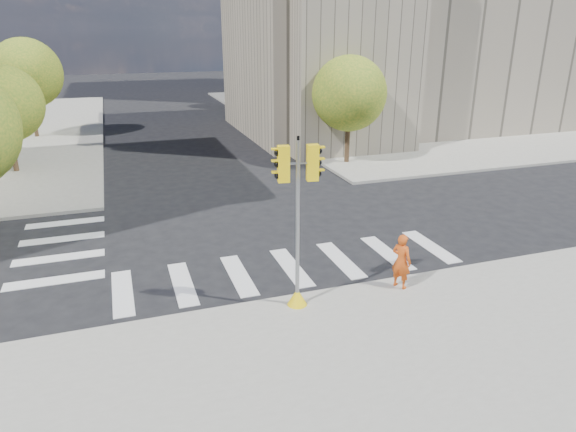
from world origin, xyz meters
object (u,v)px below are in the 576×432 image
object	(u,v)px
lamp_far	(266,64)
traffic_signal	(298,237)
lamp_near	(329,77)
photographer	(401,261)

from	to	relation	value
lamp_far	traffic_signal	size ratio (longest dim) A/B	1.68
lamp_far	traffic_signal	xyz separation A→B (m)	(-8.83, -32.60, -2.37)
lamp_far	traffic_signal	distance (m)	33.86
lamp_near	lamp_far	size ratio (longest dim) A/B	1.00
lamp_far	photographer	xyz separation A→B (m)	(-5.54, -32.60, -3.58)
traffic_signal	photographer	size ratio (longest dim) A/B	2.82
traffic_signal	photographer	distance (m)	3.50
lamp_near	lamp_far	bearing A→B (deg)	90.00
photographer	lamp_far	bearing A→B (deg)	-38.99
lamp_near	lamp_far	world-z (taller)	same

